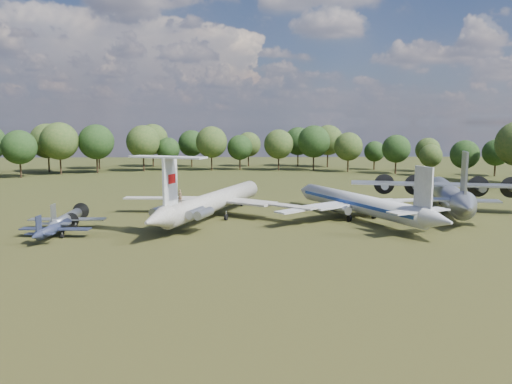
{
  "coord_description": "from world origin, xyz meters",
  "views": [
    {
      "loc": [
        4.71,
        -78.49,
        15.72
      ],
      "look_at": [
        6.81,
        -1.74,
        5.0
      ],
      "focal_mm": 35.0,
      "sensor_mm": 36.0,
      "label": 1
    }
  ],
  "objects_px": {
    "tu104_jet": "(358,207)",
    "person_on_il62": "(180,196)",
    "il62_airliner": "(216,205)",
    "small_prop_west": "(54,231)",
    "small_prop_northwest": "(67,221)",
    "an12_transport": "(449,198)"
  },
  "relations": [
    {
      "from": "tu104_jet",
      "to": "an12_transport",
      "type": "relative_size",
      "value": 1.1
    },
    {
      "from": "person_on_il62",
      "to": "small_prop_west",
      "type": "bearing_deg",
      "value": 31.13
    },
    {
      "from": "small_prop_northwest",
      "to": "il62_airliner",
      "type": "bearing_deg",
      "value": 20.59
    },
    {
      "from": "tu104_jet",
      "to": "il62_airliner",
      "type": "bearing_deg",
      "value": 151.33
    },
    {
      "from": "il62_airliner",
      "to": "small_prop_northwest",
      "type": "distance_m",
      "value": 23.35
    },
    {
      "from": "tu104_jet",
      "to": "small_prop_west",
      "type": "relative_size",
      "value": 3.14
    },
    {
      "from": "il62_airliner",
      "to": "tu104_jet",
      "type": "bearing_deg",
      "value": 16.42
    },
    {
      "from": "small_prop_west",
      "to": "small_prop_northwest",
      "type": "distance_m",
      "value": 5.99
    },
    {
      "from": "small_prop_northwest",
      "to": "an12_transport",
      "type": "bearing_deg",
      "value": 10.85
    },
    {
      "from": "tu104_jet",
      "to": "an12_transport",
      "type": "height_order",
      "value": "an12_transport"
    },
    {
      "from": "small_prop_northwest",
      "to": "person_on_il62",
      "type": "distance_m",
      "value": 18.18
    },
    {
      "from": "an12_transport",
      "to": "person_on_il62",
      "type": "height_order",
      "value": "person_on_il62"
    },
    {
      "from": "tu104_jet",
      "to": "person_on_il62",
      "type": "xyz_separation_m",
      "value": [
        -27.89,
        -9.43,
        3.25
      ]
    },
    {
      "from": "small_prop_northwest",
      "to": "person_on_il62",
      "type": "height_order",
      "value": "person_on_il62"
    },
    {
      "from": "tu104_jet",
      "to": "small_prop_west",
      "type": "distance_m",
      "value": 46.53
    },
    {
      "from": "an12_transport",
      "to": "small_prop_west",
      "type": "distance_m",
      "value": 64.74
    },
    {
      "from": "small_prop_west",
      "to": "il62_airliner",
      "type": "bearing_deg",
      "value": 37.55
    },
    {
      "from": "il62_airliner",
      "to": "tu104_jet",
      "type": "distance_m",
      "value": 23.51
    },
    {
      "from": "small_prop_west",
      "to": "person_on_il62",
      "type": "xyz_separation_m",
      "value": [
        17.02,
        2.72,
        4.36
      ]
    },
    {
      "from": "il62_airliner",
      "to": "person_on_il62",
      "type": "height_order",
      "value": "person_on_il62"
    },
    {
      "from": "tu104_jet",
      "to": "person_on_il62",
      "type": "relative_size",
      "value": 22.0
    },
    {
      "from": "il62_airliner",
      "to": "small_prop_northwest",
      "type": "bearing_deg",
      "value": -138.17
    }
  ]
}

